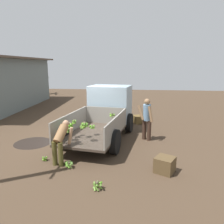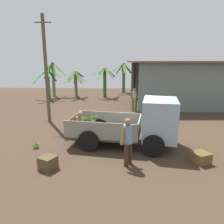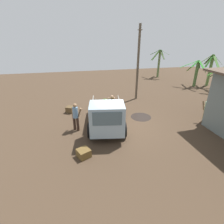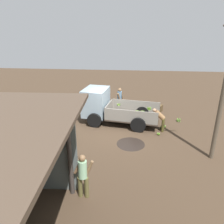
# 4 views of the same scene
# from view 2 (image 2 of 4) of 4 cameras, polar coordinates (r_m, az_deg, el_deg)

# --- Properties ---
(ground) EXTENTS (36.00, 36.00, 0.00)m
(ground) POSITION_cam_2_polar(r_m,az_deg,el_deg) (10.26, 4.72, -7.01)
(ground) COLOR #453425
(mud_patch_0) EXTENTS (1.41, 1.41, 0.01)m
(mud_patch_0) POSITION_cam_2_polar(r_m,az_deg,el_deg) (12.00, -0.63, -3.84)
(mud_patch_0) COLOR black
(mud_patch_0) RESTS_ON ground
(cargo_truck) EXTENTS (4.71, 2.61, 2.05)m
(cargo_truck) POSITION_cam_2_polar(r_m,az_deg,el_deg) (9.16, 9.31, -2.74)
(cargo_truck) COLOR #3F342A
(cargo_truck) RESTS_ON ground
(warehouse_shed) EXTENTS (10.41, 6.88, 3.48)m
(warehouse_shed) POSITION_cam_2_polar(r_m,az_deg,el_deg) (18.95, 21.85, 9.40)
(warehouse_shed) COLOR slate
(warehouse_shed) RESTS_ON ground
(utility_pole) EXTENTS (0.91, 0.19, 5.98)m
(utility_pole) POSITION_cam_2_polar(r_m,az_deg,el_deg) (13.02, -16.85, 10.57)
(utility_pole) COLOR brown
(utility_pole) RESTS_ON ground
(banana_palm_0) EXTENTS (2.44, 2.35, 3.19)m
(banana_palm_0) POSITION_cam_2_polar(r_m,az_deg,el_deg) (24.29, 3.07, 9.21)
(banana_palm_0) COLOR #406030
(banana_palm_0) RESTS_ON ground
(banana_palm_3) EXTENTS (2.14, 2.67, 2.49)m
(banana_palm_3) POSITION_cam_2_polar(r_m,az_deg,el_deg) (21.51, -9.46, 7.50)
(banana_palm_3) COLOR #687C53
(banana_palm_3) RESTS_ON ground
(banana_palm_4) EXTENTS (2.14, 2.47, 2.79)m
(banana_palm_4) POSITION_cam_2_polar(r_m,az_deg,el_deg) (21.13, -1.88, 7.92)
(banana_palm_4) COLOR #426032
(banana_palm_4) RESTS_ON ground
(banana_palm_5) EXTENTS (2.63, 2.36, 2.75)m
(banana_palm_5) POSITION_cam_2_polar(r_m,az_deg,el_deg) (20.98, -16.38, 7.27)
(banana_palm_5) COLOR #50713A
(banana_palm_5) RESTS_ON ground
(banana_palm_6) EXTENTS (2.16, 2.17, 3.31)m
(banana_palm_6) POSITION_cam_2_polar(r_m,az_deg,el_deg) (22.45, -15.07, 8.51)
(banana_palm_6) COLOR olive
(banana_palm_6) RESTS_ON ground
(person_foreground_visitor) EXTENTS (0.52, 0.65, 1.69)m
(person_foreground_visitor) POSITION_cam_2_polar(r_m,az_deg,el_deg) (7.53, 4.16, -7.20)
(person_foreground_visitor) COLOR #3A271D
(person_foreground_visitor) RESTS_ON ground
(person_worker_loading) EXTENTS (0.73, 0.59, 1.28)m
(person_worker_loading) POSITION_cam_2_polar(r_m,az_deg,el_deg) (10.36, -9.83, -2.56)
(person_worker_loading) COLOR #4B461E
(person_worker_loading) RESTS_ON ground
(person_bystander_near_shed) EXTENTS (0.72, 0.38, 1.62)m
(person_bystander_near_shed) POSITION_cam_2_polar(r_m,az_deg,el_deg) (15.45, 5.88, 3.48)
(person_bystander_near_shed) COLOR brown
(person_bystander_near_shed) RESTS_ON ground
(banana_bunch_on_ground_0) EXTENTS (0.19, 0.19, 0.16)m
(banana_bunch_on_ground_0) POSITION_cam_2_polar(r_m,az_deg,el_deg) (11.09, -8.67, -5.05)
(banana_bunch_on_ground_0) COLOR brown
(banana_bunch_on_ground_0) RESTS_ON ground
(banana_bunch_on_ground_1) EXTENTS (0.19, 0.19, 0.16)m
(banana_bunch_on_ground_1) POSITION_cam_2_polar(r_m,az_deg,el_deg) (10.39, -10.86, -6.44)
(banana_bunch_on_ground_1) COLOR brown
(banana_bunch_on_ground_1) RESTS_ON ground
(banana_bunch_on_ground_2) EXTENTS (0.24, 0.24, 0.20)m
(banana_bunch_on_ground_2) POSITION_cam_2_polar(r_m,az_deg,el_deg) (10.32, -11.85, -6.49)
(banana_bunch_on_ground_2) COLOR #47402E
(banana_bunch_on_ground_2) RESTS_ON ground
(banana_bunch_on_ground_3) EXTENTS (0.25, 0.25, 0.22)m
(banana_bunch_on_ground_3) POSITION_cam_2_polar(r_m,az_deg,el_deg) (9.72, -19.25, -8.22)
(banana_bunch_on_ground_3) COLOR #4C4531
(banana_bunch_on_ground_3) RESTS_ON ground
(wooden_crate_0) EXTENTS (0.67, 0.67, 0.44)m
(wooden_crate_0) POSITION_cam_2_polar(r_m,az_deg,el_deg) (7.83, -16.39, -12.60)
(wooden_crate_0) COLOR brown
(wooden_crate_0) RESTS_ON ground
(wooden_crate_1) EXTENTS (0.73, 0.73, 0.39)m
(wooden_crate_1) POSITION_cam_2_polar(r_m,az_deg,el_deg) (8.55, 22.17, -10.98)
(wooden_crate_1) COLOR brown
(wooden_crate_1) RESTS_ON ground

